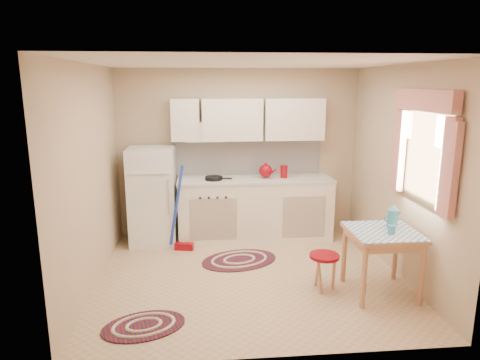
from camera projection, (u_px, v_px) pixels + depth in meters
name	position (u px, v px, depth m)	size (l,w,h in m)	color
room_shell	(261.00, 142.00, 5.09)	(3.64, 3.60, 2.52)	tan
fridge	(153.00, 196.00, 6.15)	(0.65, 0.60, 1.40)	white
broom	(183.00, 209.00, 5.87)	(0.28, 0.12, 1.20)	#1E3DBC
base_cabinets	(255.00, 210.00, 6.38)	(2.25, 0.60, 0.88)	white
countertop	(255.00, 180.00, 6.28)	(2.27, 0.62, 0.04)	silver
frying_pan	(214.00, 178.00, 6.17)	(0.25, 0.25, 0.05)	black
red_kettle	(266.00, 171.00, 6.27)	(0.22, 0.20, 0.22)	maroon
red_canister	(284.00, 172.00, 6.30)	(0.10, 0.10, 0.16)	maroon
table	(381.00, 262.00, 4.70)	(0.72, 0.72, 0.72)	tan
stool	(324.00, 272.00, 4.80)	(0.33, 0.33, 0.42)	maroon
coffee_pot	(393.00, 216.00, 4.72)	(0.14, 0.12, 0.27)	teal
mug	(392.00, 230.00, 4.51)	(0.08, 0.08, 0.10)	teal
rug_center	(239.00, 260.00, 5.63)	(1.02, 0.68, 0.02)	maroon
rug_left	(144.00, 326.00, 4.10)	(0.80, 0.53, 0.02)	maroon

